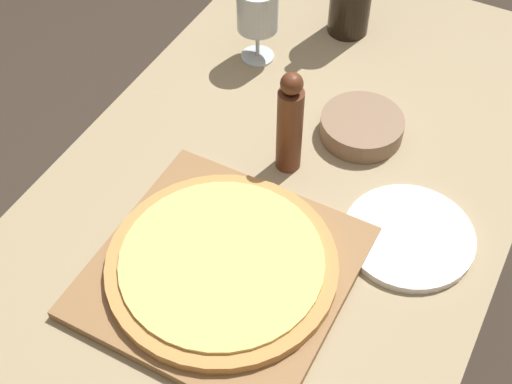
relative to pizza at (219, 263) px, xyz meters
name	(u,v)px	position (x,y,z in m)	size (l,w,h in m)	color
dining_table	(279,228)	(0.00, 0.20, -0.14)	(0.77, 1.40, 0.78)	#9E8966
cutting_board	(220,270)	(0.00, 0.00, -0.02)	(0.38, 0.38, 0.02)	olive
pizza	(219,263)	(0.00, 0.00, 0.00)	(0.36, 0.36, 0.02)	#C68947
pepper_mill	(290,124)	(-0.01, 0.26, 0.07)	(0.04, 0.04, 0.21)	#5B2D19
wine_glass	(258,11)	(-0.20, 0.50, 0.08)	(0.08, 0.08, 0.16)	silver
small_bowl	(362,127)	(0.08, 0.39, -0.01)	(0.15, 0.15, 0.04)	#84664C
dinner_plate	(409,236)	(0.24, 0.20, -0.02)	(0.21, 0.21, 0.01)	white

